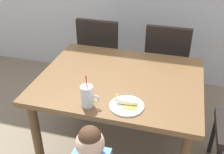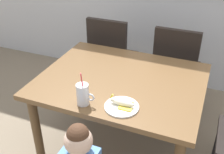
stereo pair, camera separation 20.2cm
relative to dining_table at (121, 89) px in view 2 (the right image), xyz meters
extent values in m
plane|color=#7A6B56|center=(0.00, 0.00, -0.65)|extent=(24.00, 24.00, 0.00)
cube|color=brown|center=(0.00, 0.00, 0.08)|extent=(1.25, 1.01, 0.04)
cylinder|color=brown|center=(-0.55, -0.42, -0.29)|extent=(0.07, 0.07, 0.71)
cylinder|color=brown|center=(-0.55, 0.42, -0.29)|extent=(0.07, 0.07, 0.71)
cylinder|color=brown|center=(0.55, 0.42, -0.29)|extent=(0.07, 0.07, 0.71)
cube|color=black|center=(-0.39, 0.83, -0.20)|extent=(0.44, 0.44, 0.06)
cube|color=black|center=(-0.39, 0.63, 0.07)|extent=(0.42, 0.05, 0.48)
cylinder|color=black|center=(-0.20, 1.02, -0.44)|extent=(0.04, 0.04, 0.42)
cylinder|color=black|center=(-0.58, 1.02, -0.44)|extent=(0.04, 0.04, 0.42)
cylinder|color=black|center=(-0.20, 0.64, -0.44)|extent=(0.04, 0.04, 0.42)
cylinder|color=black|center=(-0.58, 0.64, -0.44)|extent=(0.04, 0.04, 0.42)
cube|color=black|center=(0.30, 0.83, -0.20)|extent=(0.44, 0.44, 0.06)
cube|color=black|center=(0.30, 0.63, 0.07)|extent=(0.42, 0.05, 0.48)
cylinder|color=black|center=(0.49, 1.02, -0.44)|extent=(0.04, 0.04, 0.42)
cylinder|color=black|center=(0.11, 1.02, -0.44)|extent=(0.04, 0.04, 0.42)
cylinder|color=black|center=(0.49, 0.64, -0.44)|extent=(0.04, 0.04, 0.42)
cylinder|color=black|center=(0.11, 0.64, -0.44)|extent=(0.04, 0.04, 0.42)
cylinder|color=black|center=(0.79, 0.16, -0.44)|extent=(0.04, 0.04, 0.42)
sphere|color=beige|center=(0.00, -0.71, 0.08)|extent=(0.17, 0.17, 0.17)
sphere|color=#472D1E|center=(0.00, -0.71, 0.13)|extent=(0.13, 0.13, 0.13)
cylinder|color=silver|center=(-0.12, -0.40, 0.18)|extent=(0.08, 0.08, 0.15)
cylinder|color=#8C6647|center=(-0.12, -0.40, 0.15)|extent=(0.07, 0.07, 0.08)
torus|color=silver|center=(-0.07, -0.40, 0.17)|extent=(0.06, 0.01, 0.06)
cylinder|color=#E5333F|center=(-0.12, -0.41, 0.24)|extent=(0.01, 0.04, 0.22)
cylinder|color=white|center=(0.13, -0.35, 0.11)|extent=(0.23, 0.23, 0.01)
ellipsoid|color=#F4EAC6|center=(0.13, -0.34, 0.13)|extent=(0.17, 0.04, 0.04)
cube|color=yellow|center=(0.16, -0.37, 0.12)|extent=(0.09, 0.03, 0.01)
cube|color=yellow|center=(0.15, -0.30, 0.12)|extent=(0.09, 0.03, 0.01)
cylinder|color=yellow|center=(0.06, -0.34, 0.17)|extent=(0.02, 0.01, 0.03)
camera|label=1|loc=(0.42, -1.77, 1.20)|focal=43.92mm
camera|label=2|loc=(0.62, -1.71, 1.20)|focal=43.92mm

